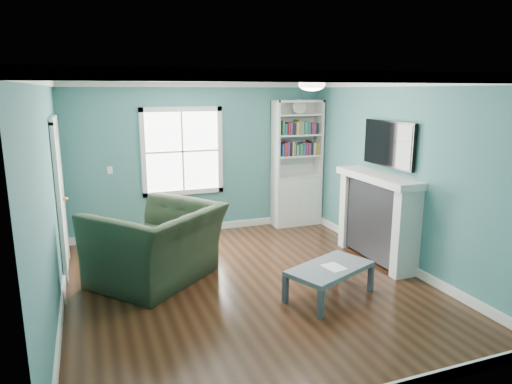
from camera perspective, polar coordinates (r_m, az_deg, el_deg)
name	(u,v)px	position (r m, az deg, el deg)	size (l,w,h in m)	color
floor	(248,285)	(6.04, -0.97, -11.55)	(5.00, 5.00, 0.00)	black
room_walls	(248,165)	(5.58, -1.03, 3.44)	(5.00, 5.00, 5.00)	teal
trim	(248,192)	(5.65, -1.02, -0.02)	(4.50, 5.00, 2.60)	white
window	(183,151)	(7.90, -9.17, 5.02)	(1.40, 0.06, 1.50)	white
bookshelf	(296,176)	(8.46, 5.08, 2.02)	(0.90, 0.35, 2.31)	silver
fireplace	(377,218)	(6.91, 14.91, -3.22)	(0.44, 1.58, 1.30)	black
tv	(389,144)	(6.78, 16.27, 5.79)	(0.06, 1.10, 0.65)	black
door	(60,195)	(6.75, -23.32, -0.39)	(0.12, 0.98, 2.17)	silver
ceiling_fixture	(312,84)	(5.96, 7.00, 13.27)	(0.38, 0.38, 0.15)	white
light_switch	(110,170)	(7.79, -17.79, 2.62)	(0.08, 0.01, 0.12)	white
recliner	(156,232)	(6.10, -12.38, -4.92)	(1.52, 0.99, 1.33)	black
coffee_table	(330,270)	(5.68, 9.21, -9.63)	(1.21, 0.96, 0.39)	#444952
paper_sheet	(334,267)	(5.64, 9.73, -9.24)	(0.22, 0.28, 0.00)	white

